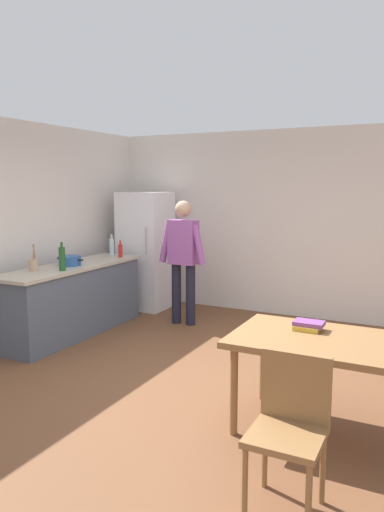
{
  "coord_description": "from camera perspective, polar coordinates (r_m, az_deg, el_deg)",
  "views": [
    {
      "loc": [
        2.09,
        -3.91,
        1.9
      ],
      "look_at": [
        -0.53,
        1.28,
        1.05
      ],
      "focal_mm": 33.93,
      "sensor_mm": 36.0,
      "label": 1
    }
  ],
  "objects": [
    {
      "name": "cooking_pot",
      "position": [
        6.28,
        -14.19,
        -0.54
      ],
      "size": [
        0.4,
        0.28,
        0.12
      ],
      "color": "#285193",
      "rests_on": "kitchen_counter"
    },
    {
      "name": "refrigerator",
      "position": [
        7.53,
        -5.48,
        0.64
      ],
      "size": [
        0.7,
        0.67,
        1.8
      ],
      "color": "white",
      "rests_on": "ground_plane"
    },
    {
      "name": "utensil_jar",
      "position": [
        5.99,
        -18.2,
        -0.95
      ],
      "size": [
        0.11,
        0.11,
        0.32
      ],
      "color": "tan",
      "rests_on": "kitchen_counter"
    },
    {
      "name": "book_stack",
      "position": [
        4.02,
        13.51,
        -7.97
      ],
      "size": [
        0.23,
        0.17,
        0.07
      ],
      "color": "gold",
      "rests_on": "dining_table"
    },
    {
      "name": "chair",
      "position": [
        3.05,
        11.5,
        -18.42
      ],
      "size": [
        0.42,
        0.42,
        0.91
      ],
      "rotation": [
        0.0,
        0.0,
        -0.12
      ],
      "color": "olive",
      "rests_on": "ground_plane"
    },
    {
      "name": "person",
      "position": [
        6.57,
        -1.05,
        0.25
      ],
      "size": [
        0.7,
        0.22,
        1.7
      ],
      "color": "#1E1E2D",
      "rests_on": "ground_plane"
    },
    {
      "name": "bottle_sauce_red",
      "position": [
        6.86,
        -8.44,
        0.65
      ],
      "size": [
        0.06,
        0.06,
        0.24
      ],
      "color": "#B22319",
      "rests_on": "kitchen_counter"
    },
    {
      "name": "dining_table",
      "position": [
        3.87,
        15.42,
        -10.43
      ],
      "size": [
        1.4,
        0.9,
        0.75
      ],
      "color": "olive",
      "rests_on": "ground_plane"
    },
    {
      "name": "ground_plane",
      "position": [
        4.82,
        -1.26,
        -14.89
      ],
      "size": [
        14.0,
        14.0,
        0.0
      ],
      "primitive_type": "plane",
      "color": "brown"
    },
    {
      "name": "wall_back",
      "position": [
        7.24,
        9.95,
        3.83
      ],
      "size": [
        6.4,
        0.12,
        2.7
      ],
      "primitive_type": "cube",
      "color": "silver",
      "rests_on": "ground_plane"
    },
    {
      "name": "bottle_water_clear",
      "position": [
        7.1,
        -9.44,
        1.13
      ],
      "size": [
        0.07,
        0.07,
        0.3
      ],
      "color": "silver",
      "rests_on": "kitchen_counter"
    },
    {
      "name": "kitchen_counter",
      "position": [
        6.4,
        -13.87,
        -5.01
      ],
      "size": [
        0.64,
        2.2,
        0.9
      ],
      "color": "#4C5666",
      "rests_on": "ground_plane"
    },
    {
      "name": "bottle_wine_green",
      "position": [
        5.91,
        -15.07,
        -0.28
      ],
      "size": [
        0.08,
        0.08,
        0.34
      ],
      "color": "#1E5123",
      "rests_on": "kitchen_counter"
    }
  ]
}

